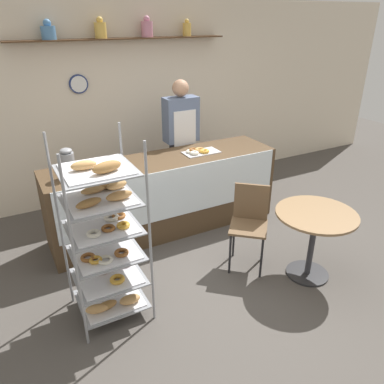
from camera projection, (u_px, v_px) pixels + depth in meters
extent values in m
plane|color=#4C4742|center=(209.00, 273.00, 3.98)|extent=(14.00, 14.00, 0.00)
cube|color=beige|center=(125.00, 103.00, 5.31)|extent=(10.00, 0.06, 2.70)
cube|color=#4C331E|center=(123.00, 39.00, 4.82)|extent=(2.88, 0.24, 0.02)
cylinder|color=#4C7FB2|center=(48.00, 33.00, 4.39)|extent=(0.17, 0.17, 0.15)
sphere|color=#4C7FB2|center=(47.00, 23.00, 4.35)|extent=(0.09, 0.09, 0.09)
cylinder|color=gold|center=(101.00, 30.00, 4.65)|extent=(0.15, 0.15, 0.19)
sphere|color=gold|center=(100.00, 20.00, 4.60)|extent=(0.08, 0.08, 0.08)
cylinder|color=#CC7F99|center=(147.00, 29.00, 4.92)|extent=(0.15, 0.15, 0.19)
sphere|color=#CC7F99|center=(147.00, 19.00, 4.87)|extent=(0.08, 0.08, 0.08)
cylinder|color=gold|center=(187.00, 30.00, 5.18)|extent=(0.12, 0.12, 0.17)
sphere|color=gold|center=(187.00, 21.00, 5.13)|extent=(0.06, 0.06, 0.06)
cylinder|color=navy|center=(79.00, 84.00, 4.87)|extent=(0.24, 0.03, 0.24)
cylinder|color=white|center=(79.00, 84.00, 4.85)|extent=(0.21, 0.00, 0.21)
cube|color=#4C3823|center=(165.00, 194.00, 4.64)|extent=(2.83, 0.69, 0.94)
cube|color=silver|center=(177.00, 193.00, 4.29)|extent=(2.71, 0.01, 0.60)
cylinder|color=gray|center=(75.00, 260.00, 2.78)|extent=(0.02, 0.02, 1.67)
cylinder|color=gray|center=(150.00, 240.00, 3.03)|extent=(0.02, 0.02, 1.67)
cylinder|color=gray|center=(60.00, 226.00, 3.23)|extent=(0.02, 0.02, 1.67)
cylinder|color=gray|center=(126.00, 210.00, 3.49)|extent=(0.02, 0.02, 1.67)
cube|color=gray|center=(112.00, 299.00, 3.44)|extent=(0.58, 0.55, 0.01)
cube|color=silver|center=(111.00, 298.00, 3.43)|extent=(0.51, 0.49, 0.01)
ellipsoid|color=olive|center=(106.00, 306.00, 3.27)|extent=(0.21, 0.10, 0.08)
ellipsoid|color=tan|center=(130.00, 299.00, 3.35)|extent=(0.20, 0.11, 0.08)
ellipsoid|color=tan|center=(97.00, 309.00, 3.24)|extent=(0.21, 0.11, 0.09)
ellipsoid|color=tan|center=(96.00, 289.00, 3.48)|extent=(0.18, 0.13, 0.07)
cube|color=gray|center=(109.00, 277.00, 3.33)|extent=(0.58, 0.55, 0.01)
cube|color=silver|center=(109.00, 276.00, 3.32)|extent=(0.51, 0.49, 0.01)
torus|color=#EAB2C1|center=(126.00, 263.00, 3.46)|extent=(0.12, 0.12, 0.04)
torus|color=gold|center=(117.00, 279.00, 3.24)|extent=(0.13, 0.13, 0.04)
torus|color=brown|center=(104.00, 270.00, 3.36)|extent=(0.12, 0.12, 0.04)
cube|color=gray|center=(106.00, 253.00, 3.22)|extent=(0.58, 0.55, 0.01)
cube|color=silver|center=(106.00, 252.00, 3.22)|extent=(0.51, 0.49, 0.01)
torus|color=brown|center=(88.00, 257.00, 3.10)|extent=(0.12, 0.12, 0.03)
torus|color=brown|center=(121.00, 253.00, 3.16)|extent=(0.12, 0.12, 0.03)
torus|color=silver|center=(105.00, 260.00, 3.07)|extent=(0.13, 0.13, 0.03)
torus|color=gold|center=(95.00, 260.00, 3.07)|extent=(0.11, 0.11, 0.03)
cube|color=gray|center=(103.00, 227.00, 3.11)|extent=(0.58, 0.55, 0.01)
cube|color=silver|center=(103.00, 226.00, 3.11)|extent=(0.51, 0.49, 0.01)
torus|color=brown|center=(108.00, 228.00, 3.04)|extent=(0.11, 0.11, 0.03)
torus|color=brown|center=(119.00, 216.00, 3.22)|extent=(0.12, 0.12, 0.03)
torus|color=silver|center=(111.00, 217.00, 3.19)|extent=(0.13, 0.13, 0.03)
torus|color=gold|center=(123.00, 225.00, 3.07)|extent=(0.11, 0.11, 0.04)
torus|color=silver|center=(94.00, 234.00, 2.96)|extent=(0.11, 0.11, 0.03)
cube|color=gray|center=(100.00, 200.00, 3.00)|extent=(0.58, 0.55, 0.01)
cube|color=silver|center=(100.00, 199.00, 3.00)|extent=(0.51, 0.49, 0.01)
ellipsoid|color=#B27F47|center=(119.00, 196.00, 2.94)|extent=(0.22, 0.08, 0.08)
ellipsoid|color=tan|center=(93.00, 190.00, 3.06)|extent=(0.21, 0.08, 0.06)
ellipsoid|color=olive|center=(89.00, 203.00, 2.84)|extent=(0.22, 0.12, 0.07)
ellipsoid|color=#B27F47|center=(106.00, 184.00, 3.14)|extent=(0.20, 0.13, 0.08)
ellipsoid|color=tan|center=(117.00, 185.00, 3.13)|extent=(0.19, 0.10, 0.08)
cube|color=gray|center=(96.00, 170.00, 2.89)|extent=(0.58, 0.55, 0.01)
cube|color=silver|center=(96.00, 169.00, 2.89)|extent=(0.51, 0.49, 0.01)
ellipsoid|color=tan|center=(84.00, 165.00, 2.84)|extent=(0.20, 0.09, 0.07)
ellipsoid|color=olive|center=(107.00, 167.00, 2.79)|extent=(0.25, 0.14, 0.09)
cube|color=#282833|center=(182.00, 173.00, 5.24)|extent=(0.27, 0.19, 0.95)
cube|color=slate|center=(181.00, 119.00, 4.91)|extent=(0.45, 0.22, 0.58)
cube|color=silver|center=(185.00, 129.00, 4.87)|extent=(0.31, 0.01, 0.49)
sphere|color=tan|center=(180.00, 88.00, 4.74)|extent=(0.22, 0.22, 0.22)
cylinder|color=#262628|center=(307.00, 273.00, 3.96)|extent=(0.44, 0.44, 0.02)
cylinder|color=#333338|center=(312.00, 245.00, 3.81)|extent=(0.06, 0.06, 0.69)
cylinder|color=olive|center=(317.00, 214.00, 3.66)|extent=(0.80, 0.80, 0.02)
cylinder|color=black|center=(230.00, 254.00, 3.88)|extent=(0.02, 0.02, 0.48)
cylinder|color=black|center=(261.00, 258.00, 3.82)|extent=(0.02, 0.02, 0.48)
cylinder|color=black|center=(234.00, 238.00, 4.17)|extent=(0.02, 0.02, 0.48)
cylinder|color=black|center=(263.00, 241.00, 4.10)|extent=(0.02, 0.02, 0.48)
cube|color=brown|center=(248.00, 227.00, 3.88)|extent=(0.54, 0.54, 0.03)
cube|color=brown|center=(251.00, 202.00, 3.95)|extent=(0.29, 0.26, 0.40)
cylinder|color=gray|center=(68.00, 165.00, 3.88)|extent=(0.15, 0.15, 0.27)
ellipsoid|color=gray|center=(66.00, 151.00, 3.81)|extent=(0.12, 0.12, 0.06)
cube|color=silver|center=(201.00, 152.00, 4.64)|extent=(0.45, 0.24, 0.01)
torus|color=brown|center=(193.00, 150.00, 4.65)|extent=(0.11, 0.11, 0.04)
torus|color=gold|center=(204.00, 151.00, 4.60)|extent=(0.12, 0.12, 0.04)
torus|color=silver|center=(195.00, 153.00, 4.54)|extent=(0.11, 0.11, 0.04)
torus|color=silver|center=(191.00, 151.00, 4.61)|extent=(0.12, 0.12, 0.03)
torus|color=tan|center=(200.00, 150.00, 4.65)|extent=(0.13, 0.13, 0.04)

